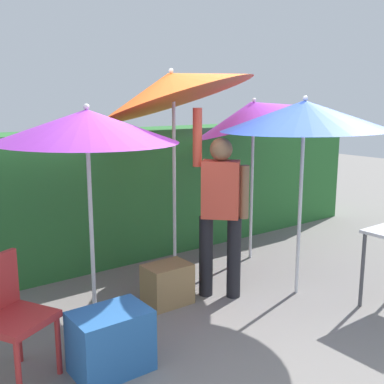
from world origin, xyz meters
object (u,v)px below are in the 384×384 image
object	(u,v)px
umbrella_navy	(304,116)
umbrella_yellow	(87,126)
person_vendor	(220,206)
cooler_box	(111,341)
umbrella_rainbow	(172,87)
crate_cardboard	(167,284)
chair_plastic	(8,312)
umbrella_orange	(254,113)

from	to	relation	value
umbrella_navy	umbrella_yellow	bearing A→B (deg)	161.56
person_vendor	cooler_box	world-z (taller)	person_vendor
umbrella_navy	umbrella_rainbow	bearing A→B (deg)	126.76
cooler_box	crate_cardboard	world-z (taller)	cooler_box
umbrella_yellow	person_vendor	xyz separation A→B (m)	(1.26, -0.23, -0.81)
chair_plastic	cooler_box	distance (m)	0.75
umbrella_orange	crate_cardboard	bearing A→B (deg)	-163.02
umbrella_rainbow	umbrella_navy	bearing A→B (deg)	-53.24
umbrella_rainbow	crate_cardboard	xyz separation A→B (m)	(-0.42, -0.50, -1.88)
person_vendor	chair_plastic	distance (m)	2.16
person_vendor	chair_plastic	world-z (taller)	person_vendor
umbrella_rainbow	umbrella_orange	bearing A→B (deg)	-1.13
umbrella_orange	person_vendor	distance (m)	1.49
person_vendor	umbrella_orange	bearing A→B (deg)	31.46
umbrella_yellow	cooler_box	size ratio (longest dim) A/B	3.49
umbrella_orange	umbrella_navy	xyz separation A→B (m)	(-0.34, -1.05, 0.01)
umbrella_rainbow	crate_cardboard	world-z (taller)	umbrella_rainbow
chair_plastic	cooler_box	xyz separation A→B (m)	(0.61, -0.33, -0.28)
umbrella_navy	chair_plastic	distance (m)	3.09
umbrella_yellow	umbrella_navy	world-z (taller)	umbrella_navy
person_vendor	umbrella_yellow	bearing A→B (deg)	169.50
umbrella_navy	person_vendor	bearing A→B (deg)	148.87
umbrella_yellow	crate_cardboard	distance (m)	1.71
chair_plastic	cooler_box	world-z (taller)	chair_plastic
cooler_box	umbrella_rainbow	bearing A→B (deg)	41.09
chair_plastic	cooler_box	bearing A→B (deg)	-28.69
umbrella_rainbow	crate_cardboard	distance (m)	1.99
umbrella_navy	cooler_box	distance (m)	2.69
umbrella_orange	crate_cardboard	xyz separation A→B (m)	(-1.56, -0.48, -1.60)
cooler_box	person_vendor	bearing A→B (deg)	20.28
umbrella_navy	cooler_box	bearing A→B (deg)	-176.42
umbrella_yellow	cooler_box	xyz separation A→B (m)	(-0.24, -0.79, -1.51)
person_vendor	chair_plastic	bearing A→B (deg)	-174.10
umbrella_rainbow	umbrella_yellow	bearing A→B (deg)	-159.79
umbrella_orange	umbrella_rainbow	bearing A→B (deg)	178.87
person_vendor	chair_plastic	xyz separation A→B (m)	(-2.11, -0.22, -0.42)
umbrella_orange	person_vendor	world-z (taller)	umbrella_orange
cooler_box	umbrella_navy	bearing A→B (deg)	3.58
umbrella_rainbow	person_vendor	size ratio (longest dim) A/B	1.37
cooler_box	crate_cardboard	xyz separation A→B (m)	(0.97, 0.71, -0.03)
cooler_box	crate_cardboard	bearing A→B (deg)	36.22
umbrella_yellow	person_vendor	size ratio (longest dim) A/B	1.02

